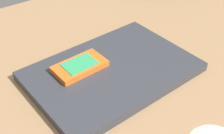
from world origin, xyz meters
TOP-DOWN VIEW (x-y plane):
  - desk_surface at (0.00, 0.00)cm, footprint 120.00×80.00cm
  - laptop_closed at (-3.44, -2.76)cm, footprint 33.71×23.84cm
  - cell_phone_on_laptop at (-8.83, 0.81)cm, footprint 10.78×6.47cm

SIDE VIEW (x-z plane):
  - desk_surface at x=0.00cm, z-range 0.00..3.00cm
  - laptop_closed at x=-3.44cm, z-range 3.00..4.82cm
  - cell_phone_on_laptop at x=-8.83cm, z-range 4.79..6.09cm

